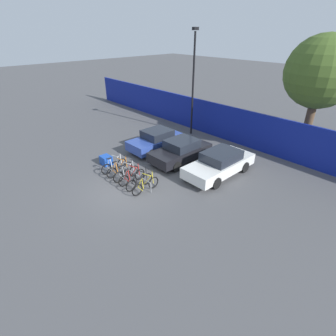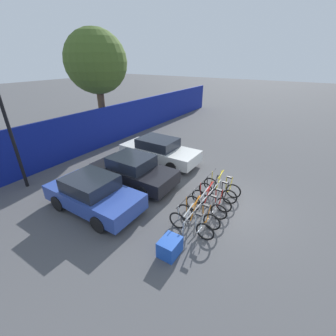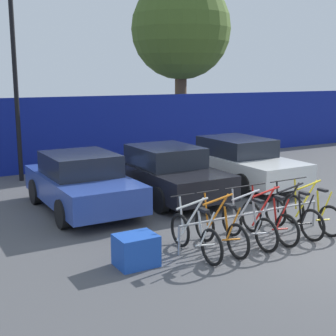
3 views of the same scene
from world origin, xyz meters
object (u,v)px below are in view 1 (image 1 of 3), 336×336
object	(u,v)px
bicycle_red	(132,177)
car_black	(181,151)
car_white	(220,163)
cargo_crate	(106,160)
bike_rack	(131,172)
bicycle_orange	(120,169)
bicycle_white	(114,166)
lamp_post	(193,80)
bicycle_silver	(126,173)
car_blue	(157,140)
bicycle_yellow	(145,185)
tree_behind_hoarding	(321,73)
bicycle_black	(139,181)

from	to	relation	value
bicycle_red	car_black	bearing A→B (deg)	92.06
car_white	cargo_crate	size ratio (longest dim) A/B	6.49
bike_rack	car_black	world-z (taller)	car_black
bike_rack	bicycle_orange	size ratio (longest dim) A/B	2.05
bicycle_white	car_black	distance (m)	4.21
lamp_post	bicycle_silver	bearing A→B (deg)	-72.27
car_blue	bicycle_red	bearing A→B (deg)	-57.11
bicycle_white	car_blue	bearing A→B (deg)	104.21
bike_rack	bicycle_red	world-z (taller)	bicycle_red
car_blue	bicycle_white	bearing A→B (deg)	-78.97
bicycle_red	cargo_crate	world-z (taller)	bicycle_red
car_black	cargo_crate	size ratio (longest dim) A/B	5.78
bike_rack	lamp_post	size ratio (longest dim) A/B	0.46
bicycle_white	bicycle_silver	bearing A→B (deg)	3.18
bicycle_silver	car_white	size ratio (longest dim) A/B	0.38
car_white	bicycle_orange	bearing A→B (deg)	-131.41
bike_rack	car_white	distance (m)	5.03
bicycle_red	car_black	xyz separation A→B (m)	(-0.14, 3.88, 0.31)
bike_rack	lamp_post	world-z (taller)	lamp_post
bicycle_yellow	car_blue	bearing A→B (deg)	135.56
bicycle_orange	bicycle_red	distance (m)	1.19
bicycle_white	car_black	size ratio (longest dim) A/B	0.42
bicycle_yellow	bike_rack	bearing A→B (deg)	176.21
bike_rack	cargo_crate	bearing A→B (deg)	-179.48
bicycle_orange	bicycle_red	bearing A→B (deg)	-2.98
bike_rack	tree_behind_hoarding	distance (m)	12.56
bicycle_orange	bicycle_silver	world-z (taller)	same
bicycle_red	car_white	world-z (taller)	car_white
bicycle_orange	tree_behind_hoarding	size ratio (longest dim) A/B	0.23
bicycle_yellow	tree_behind_hoarding	size ratio (longest dim) A/B	0.23
bike_rack	bicycle_silver	distance (m)	0.30
bicycle_orange	car_black	distance (m)	4.03
bicycle_black	lamp_post	world-z (taller)	lamp_post
tree_behind_hoarding	bicycle_black	bearing A→B (deg)	-109.62
bicycle_white	tree_behind_hoarding	bearing A→B (deg)	62.99
bicycle_orange	lamp_post	world-z (taller)	lamp_post
bike_rack	bicycle_yellow	distance (m)	1.49
bike_rack	bicycle_silver	world-z (taller)	bicycle_silver
bicycle_red	cargo_crate	size ratio (longest dim) A/B	2.44
bicycle_red	bicycle_yellow	bearing A→B (deg)	-0.08
tree_behind_hoarding	lamp_post	bearing A→B (deg)	-159.72
car_black	cargo_crate	world-z (taller)	car_black
bicycle_yellow	car_blue	xyz separation A→B (m)	(-3.71, 3.90, 0.31)
bicycle_white	cargo_crate	size ratio (longest dim) A/B	2.44
bike_rack	car_blue	bearing A→B (deg)	120.82
bicycle_orange	tree_behind_hoarding	world-z (taller)	tree_behind_hoarding
bicycle_black	car_black	xyz separation A→B (m)	(-0.81, 3.88, 0.31)
bicycle_orange	bicycle_silver	size ratio (longest dim) A/B	1.00
car_blue	lamp_post	world-z (taller)	lamp_post
bike_rack	bicycle_yellow	bearing A→B (deg)	-5.75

